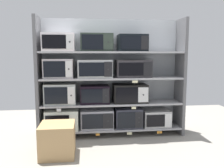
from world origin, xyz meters
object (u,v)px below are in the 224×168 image
object	(u,v)px
microwave_1	(97,119)
microwave_7	(59,68)
microwave_8	(95,69)
shipping_carton	(58,140)
microwave_11	(97,43)
microwave_5	(95,94)
microwave_9	(133,69)
microwave_12	(132,43)
microwave_4	(60,94)
microwave_2	(128,117)
microwave_0	(62,119)
microwave_6	(130,93)
microwave_3	(156,118)
microwave_10	(59,42)

from	to	relation	value
microwave_1	microwave_7	distance (m)	1.04
microwave_8	shipping_carton	world-z (taller)	microwave_8
microwave_11	microwave_1	bearing A→B (deg)	178.33
microwave_11	microwave_5	bearing A→B (deg)	179.64
microwave_9	microwave_12	bearing A→B (deg)	-179.72
microwave_4	shipping_carton	xyz separation A→B (m)	(0.02, -0.72, -0.51)
microwave_7	microwave_2	bearing A→B (deg)	-0.00
microwave_2	microwave_11	bearing A→B (deg)	180.00
microwave_4	microwave_11	distance (m)	1.02
microwave_0	microwave_6	distance (m)	1.20
microwave_0	microwave_11	distance (m)	1.38
microwave_1	microwave_3	xyz separation A→B (m)	(1.02, 0.00, -0.02)
microwave_0	microwave_10	size ratio (longest dim) A/B	1.08
microwave_12	shipping_carton	xyz separation A→B (m)	(-1.16, -0.72, -1.33)
microwave_3	microwave_11	size ratio (longest dim) A/B	0.89
microwave_1	microwave_2	distance (m)	0.53
microwave_5	microwave_6	world-z (taller)	microwave_6
microwave_10	microwave_12	distance (m)	1.18
microwave_11	microwave_0	bearing A→B (deg)	179.96
microwave_7	microwave_12	distance (m)	1.26
microwave_2	microwave_7	distance (m)	1.41
microwave_1	microwave_5	xyz separation A→B (m)	(-0.03, 0.00, 0.42)
microwave_0	microwave_2	xyz separation A→B (m)	(1.10, -0.00, 0.00)
microwave_6	microwave_10	world-z (taller)	microwave_10
microwave_6	microwave_8	xyz separation A→B (m)	(-0.59, 0.00, 0.42)
microwave_0	microwave_4	xyz separation A→B (m)	(-0.02, -0.00, 0.43)
microwave_0	shipping_carton	world-z (taller)	microwave_0
microwave_4	microwave_11	size ratio (longest dim) A/B	0.96
microwave_2	shipping_carton	world-z (taller)	microwave_2
microwave_2	microwave_10	distance (m)	1.68
microwave_1	microwave_4	size ratio (longest dim) A/B	1.09
microwave_3	microwave_12	world-z (taller)	microwave_12
microwave_9	microwave_10	distance (m)	1.27
microwave_0	microwave_10	xyz separation A→B (m)	(-0.02, -0.00, 1.25)
microwave_6	microwave_12	bearing A→B (deg)	0.44
microwave_1	microwave_4	distance (m)	0.73
microwave_7	microwave_10	distance (m)	0.41
microwave_1	microwave_5	bearing A→B (deg)	179.85
microwave_2	microwave_9	world-z (taller)	microwave_9
microwave_2	microwave_8	world-z (taller)	microwave_8
microwave_1	microwave_11	xyz separation A→B (m)	(0.01, -0.00, 1.26)
microwave_6	microwave_12	world-z (taller)	microwave_12
microwave_12	microwave_3	bearing A→B (deg)	0.01
microwave_4	microwave_12	size ratio (longest dim) A/B	1.06
microwave_10	microwave_11	xyz separation A→B (m)	(0.60, -0.00, 0.00)
microwave_5	microwave_10	bearing A→B (deg)	179.99
microwave_2	microwave_10	world-z (taller)	microwave_10
microwave_0	microwave_1	bearing A→B (deg)	-0.02
microwave_0	microwave_3	bearing A→B (deg)	0.00
microwave_10	microwave_2	bearing A→B (deg)	-0.02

